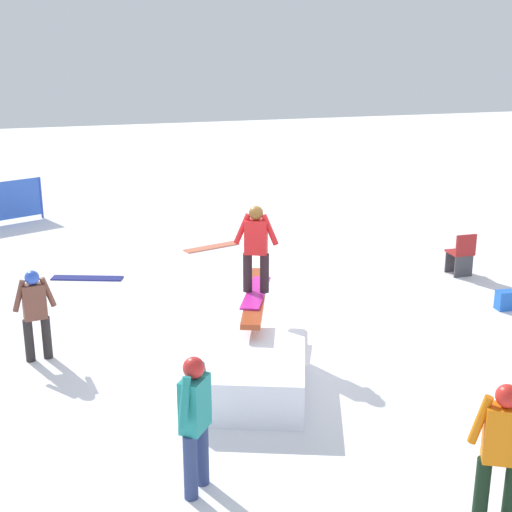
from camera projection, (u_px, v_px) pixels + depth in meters
The scene contains 11 objects.
ground_plane at pixel (256, 344), 11.15m from camera, with size 60.00×60.00×0.00m, color white.
rail_feature at pixel (256, 301), 10.94m from camera, with size 2.44×1.15×0.84m.
snow_kicker_ramp at pixel (248, 374), 9.47m from camera, with size 1.80×1.50×0.60m, color white.
main_rider_on_rail at pixel (256, 251), 10.70m from camera, with size 1.43×0.86×1.37m.
bystander_teal at pixel (195, 418), 7.29m from camera, with size 0.57×0.47×1.54m.
bystander_brown at pixel (35, 310), 10.38m from camera, with size 0.24×0.63×1.39m.
bystander_orange at pixel (501, 449), 6.74m from camera, with size 0.38×0.61×1.53m.
loose_snowboard_coral at pixel (211, 247), 16.23m from camera, with size 1.33×0.28×0.02m, color #E67050.
loose_snowboard_navy at pixel (87, 278), 14.14m from camera, with size 1.41×0.28×0.02m, color navy.
folding_chair at pixel (461, 255), 14.25m from camera, with size 0.45×0.45×0.88m.
backpack_on_snow at pixel (505, 300), 12.50m from camera, with size 0.30×0.22×0.34m, color blue.
Camera 1 is at (-9.80, 3.00, 4.59)m, focal length 50.00 mm.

